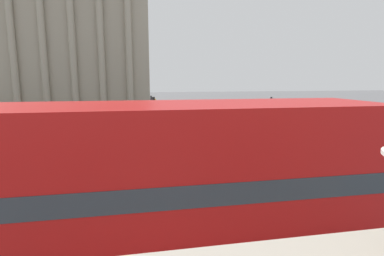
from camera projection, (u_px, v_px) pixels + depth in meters
name	position (u px, v px, depth m)	size (l,w,h in m)	color
double_decker_bus	(153.00, 184.00, 6.65)	(10.44, 2.70, 4.07)	black
plaza_building_left	(56.00, 26.00, 46.98)	(28.73, 16.39, 25.39)	#A39984
traffic_light_near	(42.00, 147.00, 10.60)	(0.42, 0.24, 3.35)	black
traffic_light_mid	(272.00, 117.00, 18.36)	(0.42, 0.24, 3.50)	black
traffic_light_far	(152.00, 110.00, 23.22)	(0.42, 0.24, 3.30)	black
car_black	(240.00, 118.00, 29.91)	(4.20, 1.93, 1.35)	black
car_maroon	(197.00, 138.00, 19.97)	(4.20, 1.93, 1.35)	black
pedestrian_olive	(216.00, 109.00, 35.80)	(0.32, 0.32, 1.75)	#282B33
pedestrian_black	(273.00, 125.00, 23.00)	(0.32, 0.32, 1.79)	#282B33
pedestrian_white	(240.00, 115.00, 30.85)	(0.32, 0.32, 1.61)	#282B33
pedestrian_red	(72.00, 115.00, 30.18)	(0.32, 0.32, 1.60)	#282B33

